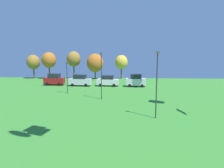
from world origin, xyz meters
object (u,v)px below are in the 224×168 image
light_post_2 (67,76)px  parked_car_second_from_left (80,80)px  light_post_0 (101,73)px  treeline_tree_2 (74,59)px  parked_car_leftmost (54,80)px  treeline_tree_3 (95,63)px  parked_car_rightmost_in_row (136,80)px  treeline_tree_0 (33,62)px  treeline_tree_1 (49,60)px  light_post_1 (157,81)px  parked_car_third_from_left (108,81)px  treeline_tree_4 (121,62)px

light_post_2 → parked_car_second_from_left: bearing=87.0°
light_post_0 → treeline_tree_2: bearing=112.0°
light_post_2 → parked_car_leftmost: bearing=121.0°
light_post_0 → treeline_tree_3: bearing=100.2°
parked_car_rightmost_in_row → treeline_tree_0: bearing=157.0°
parked_car_second_from_left → parked_car_rightmost_in_row: parked_car_rightmost_in_row is taller
light_post_2 → treeline_tree_1: 23.84m
light_post_1 → treeline_tree_0: light_post_1 is taller
treeline_tree_1 → parked_car_third_from_left: bearing=-35.7°
parked_car_rightmost_in_row → light_post_0: bearing=-113.2°
light_post_0 → light_post_2: (-6.42, 4.27, -0.83)m
parked_car_second_from_left → light_post_0: (6.00, -12.54, 2.71)m
treeline_tree_0 → treeline_tree_1: 4.67m
light_post_1 → treeline_tree_2: bearing=116.3°
treeline_tree_1 → light_post_0: bearing=-55.4°
parked_car_third_from_left → treeline_tree_3: 13.76m
parked_car_rightmost_in_row → light_post_0: light_post_0 is taller
parked_car_leftmost → light_post_2: bearing=-57.8°
parked_car_rightmost_in_row → light_post_0: (-5.90, -12.47, 2.62)m
parked_car_leftmost → treeline_tree_4: 19.86m
light_post_1 → treeline_tree_1: (-24.21, 34.03, 1.26)m
light_post_0 → treeline_tree_1: (-17.47, 25.30, 1.26)m
treeline_tree_3 → treeline_tree_4: treeline_tree_3 is taller
treeline_tree_0 → treeline_tree_3: bearing=-0.8°
treeline_tree_0 → parked_car_leftmost: bearing=-50.1°
parked_car_leftmost → parked_car_rightmost_in_row: bearing=-1.9°
parked_car_rightmost_in_row → light_post_1: (0.84, -21.21, 2.62)m
light_post_2 → treeline_tree_4: size_ratio=0.82×
parked_car_second_from_left → treeline_tree_0: (-16.10, 13.07, 3.39)m
parked_car_leftmost → treeline_tree_0: size_ratio=0.66×
parked_car_third_from_left → light_post_1: 22.73m
parked_car_leftmost → treeline_tree_4: bearing=42.9°
parked_car_third_from_left → treeline_tree_0: size_ratio=0.71×
parked_car_leftmost → light_post_2: (5.52, -9.18, 1.83)m
parked_car_third_from_left → parked_car_rightmost_in_row: parked_car_rightmost_in_row is taller
treeline_tree_1 → parked_car_second_from_left: bearing=-48.0°
parked_car_third_from_left → treeline_tree_3: bearing=114.3°
parked_car_rightmost_in_row → treeline_tree_3: (-10.46, 12.89, 3.15)m
treeline_tree_0 → treeline_tree_1: bearing=-3.9°
light_post_0 → treeline_tree_4: light_post_0 is taller
parked_car_leftmost → treeline_tree_2: (1.09, 13.36, 4.19)m
parked_car_rightmost_in_row → light_post_1: 21.39m
parked_car_rightmost_in_row → treeline_tree_3: treeline_tree_3 is taller
treeline_tree_1 → treeline_tree_4: (20.14, 1.18, -0.57)m
light_post_1 → light_post_2: size_ratio=1.30×
parked_car_leftmost → parked_car_second_from_left: 6.02m
treeline_tree_2 → treeline_tree_0: bearing=-173.9°
light_post_1 → treeline_tree_3: (-11.30, 34.10, 0.52)m
light_post_1 → treeline_tree_4: bearing=96.6°
light_post_1 → treeline_tree_1: 41.79m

